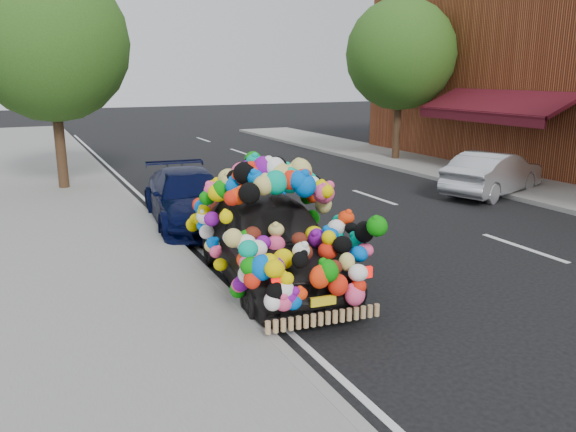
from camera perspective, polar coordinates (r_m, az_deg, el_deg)
name	(u,v)px	position (r m, az deg, el deg)	size (l,w,h in m)	color
ground	(365,277)	(9.32, 7.81, -6.15)	(100.00, 100.00, 0.00)	black
sidewalk	(89,323)	(7.92, -19.54, -10.22)	(4.00, 60.00, 0.12)	gray
kerb	(230,298)	(8.30, -5.96, -8.24)	(0.15, 60.00, 0.13)	gray
footpath_far	(557,194)	(16.94, 25.62, 2.07)	(3.00, 40.00, 0.12)	gray
lane_markings	(523,248)	(11.63, 22.77, -2.97)	(6.00, 50.00, 0.01)	silver
tree_near_sidewalk	(50,43)	(16.79, -23.03, 15.90)	(4.20, 4.20, 6.13)	#332114
tree_far_b	(400,55)	(21.55, 11.34, 15.78)	(4.00, 4.00, 5.90)	#332114
plush_art_car	(270,218)	(8.75, -1.84, -0.21)	(2.43, 4.48, 2.05)	black
navy_sedan	(189,198)	(12.47, -10.00, 1.83)	(1.65, 4.06, 1.18)	black
silver_hatchback	(493,173)	(16.29, 20.12, 4.09)	(1.26, 3.60, 1.19)	#AEB0B5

